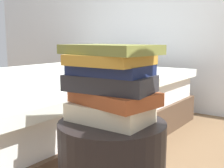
{
  "coord_description": "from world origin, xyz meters",
  "views": [
    {
      "loc": [
        0.52,
        -0.72,
        0.72
      ],
      "look_at": [
        0.0,
        0.0,
        0.58
      ],
      "focal_mm": 45.13,
      "sensor_mm": 36.0,
      "label": 1
    }
  ],
  "objects_px": {
    "book_cream": "(110,113)",
    "book_charcoal": "(110,83)",
    "book_olive": "(109,49)",
    "book_navy": "(111,70)",
    "bed": "(55,103)",
    "book_rust": "(115,98)",
    "book_ochre": "(111,60)"
  },
  "relations": [
    {
      "from": "bed",
      "to": "book_cream",
      "type": "relative_size",
      "value": 7.69
    },
    {
      "from": "book_rust",
      "to": "book_charcoal",
      "type": "relative_size",
      "value": 0.98
    },
    {
      "from": "book_rust",
      "to": "book_navy",
      "type": "distance_m",
      "value": 0.09
    },
    {
      "from": "book_olive",
      "to": "book_navy",
      "type": "bearing_deg",
      "value": 108.93
    },
    {
      "from": "book_navy",
      "to": "book_charcoal",
      "type": "bearing_deg",
      "value": -104.98
    },
    {
      "from": "book_navy",
      "to": "book_rust",
      "type": "bearing_deg",
      "value": 19.28
    },
    {
      "from": "bed",
      "to": "book_olive",
      "type": "relative_size",
      "value": 6.9
    },
    {
      "from": "book_charcoal",
      "to": "book_navy",
      "type": "height_order",
      "value": "book_navy"
    },
    {
      "from": "book_cream",
      "to": "book_olive",
      "type": "xyz_separation_m",
      "value": [
        0.01,
        -0.01,
        0.21
      ]
    },
    {
      "from": "book_cream",
      "to": "book_charcoal",
      "type": "relative_size",
      "value": 0.94
    },
    {
      "from": "bed",
      "to": "book_charcoal",
      "type": "distance_m",
      "value": 1.35
    },
    {
      "from": "bed",
      "to": "book_navy",
      "type": "height_order",
      "value": "book_navy"
    },
    {
      "from": "book_cream",
      "to": "book_ochre",
      "type": "distance_m",
      "value": 0.18
    },
    {
      "from": "book_rust",
      "to": "book_olive",
      "type": "xyz_separation_m",
      "value": [
        -0.01,
        -0.02,
        0.16
      ]
    },
    {
      "from": "book_rust",
      "to": "book_cream",
      "type": "bearing_deg",
      "value": -140.9
    },
    {
      "from": "book_rust",
      "to": "book_navy",
      "type": "xyz_separation_m",
      "value": [
        -0.01,
        -0.01,
        0.09
      ]
    },
    {
      "from": "bed",
      "to": "book_rust",
      "type": "relative_size",
      "value": 7.38
    },
    {
      "from": "book_navy",
      "to": "book_ochre",
      "type": "bearing_deg",
      "value": -60.04
    },
    {
      "from": "book_charcoal",
      "to": "book_ochre",
      "type": "bearing_deg",
      "value": -52.28
    },
    {
      "from": "book_cream",
      "to": "book_olive",
      "type": "distance_m",
      "value": 0.21
    },
    {
      "from": "book_rust",
      "to": "book_ochre",
      "type": "bearing_deg",
      "value": -93.55
    },
    {
      "from": "book_charcoal",
      "to": "book_rust",
      "type": "bearing_deg",
      "value": 26.48
    },
    {
      "from": "book_ochre",
      "to": "book_rust",
      "type": "bearing_deg",
      "value": 74.94
    },
    {
      "from": "bed",
      "to": "book_ochre",
      "type": "relative_size",
      "value": 8.81
    },
    {
      "from": "book_navy",
      "to": "book_olive",
      "type": "xyz_separation_m",
      "value": [
        0.0,
        -0.02,
        0.07
      ]
    },
    {
      "from": "book_cream",
      "to": "book_charcoal",
      "type": "height_order",
      "value": "book_charcoal"
    },
    {
      "from": "book_cream",
      "to": "book_charcoal",
      "type": "xyz_separation_m",
      "value": [
        0.0,
        -0.0,
        0.1
      ]
    },
    {
      "from": "book_rust",
      "to": "book_charcoal",
      "type": "xyz_separation_m",
      "value": [
        -0.01,
        -0.01,
        0.05
      ]
    },
    {
      "from": "book_cream",
      "to": "book_ochre",
      "type": "relative_size",
      "value": 1.15
    },
    {
      "from": "bed",
      "to": "book_charcoal",
      "type": "bearing_deg",
      "value": -34.73
    },
    {
      "from": "book_olive",
      "to": "book_ochre",
      "type": "bearing_deg",
      "value": 41.64
    },
    {
      "from": "book_cream",
      "to": "book_rust",
      "type": "relative_size",
      "value": 0.96
    }
  ]
}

